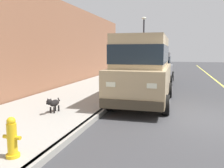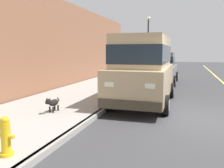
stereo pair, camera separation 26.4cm
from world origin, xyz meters
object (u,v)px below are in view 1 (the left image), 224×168
car_tan_van (143,67)px  street_lamp (144,39)px  fire_hydrant (12,139)px  dog_black (53,103)px  car_grey_sedan (157,67)px

car_tan_van → street_lamp: 9.74m
car_tan_van → fire_hydrant: bearing=-104.6°
dog_black → car_grey_sedan: bearing=75.4°
car_tan_van → dog_black: bearing=-131.0°
car_tan_van → street_lamp: bearing=98.1°
car_tan_van → street_lamp: street_lamp is taller
car_grey_sedan → street_lamp: 4.12m
car_tan_van → fire_hydrant: 5.86m
dog_black → fire_hydrant: bearing=-73.8°
car_tan_van → car_grey_sedan: bearing=90.1°
dog_black → car_tan_van: bearing=49.0°
fire_hydrant → street_lamp: street_lamp is taller
dog_black → street_lamp: 12.47m
dog_black → fire_hydrant: fire_hydrant is taller
dog_black → street_lamp: size_ratio=0.17×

